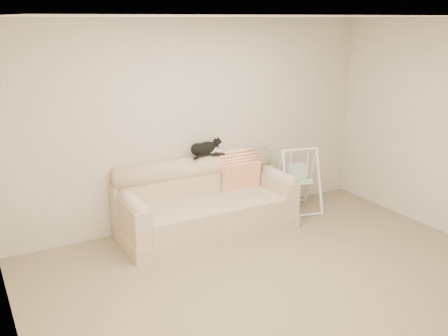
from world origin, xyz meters
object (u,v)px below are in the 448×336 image
remote_b (218,154)px  baby_swing (298,179)px  remote_a (204,155)px  sofa (205,204)px  tuxedo_cat (205,148)px

remote_b → baby_swing: size_ratio=0.20×
remote_a → baby_swing: 1.43m
sofa → tuxedo_cat: size_ratio=4.17×
remote_a → baby_swing: remote_a is taller
remote_a → tuxedo_cat: (0.02, -0.01, 0.09)m
sofa → remote_a: (0.12, 0.25, 0.56)m
sofa → remote_a: bearing=64.1°
remote_a → remote_b: 0.19m
sofa → remote_a: size_ratio=12.17×
remote_a → remote_b: size_ratio=1.03×
tuxedo_cat → baby_swing: 1.45m
tuxedo_cat → remote_a: bearing=136.8°
tuxedo_cat → sofa: bearing=-120.2°
sofa → remote_a: 0.62m
sofa → remote_b: 0.66m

